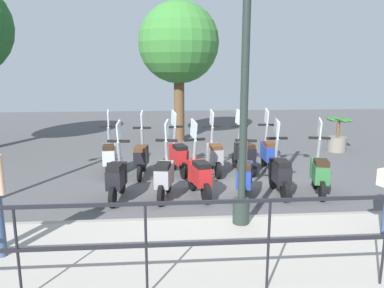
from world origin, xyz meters
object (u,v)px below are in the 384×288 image
at_px(scooter_far_3, 178,155).
at_px(scooter_far_4, 141,157).
at_px(tree_distant, 179,43).
at_px(scooter_far_2, 214,155).
at_px(scooter_near_0, 320,172).
at_px(scooter_near_4, 164,175).
at_px(scooter_near_1, 279,172).
at_px(scooter_near_5, 117,176).
at_px(scooter_far_1, 244,153).
at_px(potted_palm, 337,137).
at_px(scooter_near_2, 244,175).
at_px(scooter_near_3, 199,174).
at_px(scooter_far_5, 109,155).
at_px(scooter_far_0, 268,152).
at_px(lamp_post_near, 244,94).

xyz_separation_m(scooter_far_3, scooter_far_4, (-0.08, 0.88, 0.00)).
xyz_separation_m(tree_distant, scooter_far_2, (-4.31, -0.66, -2.86)).
xyz_separation_m(scooter_near_0, scooter_near_4, (-0.01, 3.17, 0.00)).
relative_size(scooter_near_1, scooter_near_5, 1.00).
xyz_separation_m(scooter_far_1, scooter_far_3, (-0.05, 1.63, 0.00)).
relative_size(potted_palm, scooter_near_5, 0.69).
bearing_deg(potted_palm, tree_distant, 65.82).
xyz_separation_m(scooter_near_2, scooter_near_3, (0.17, 0.88, 0.00)).
xyz_separation_m(scooter_far_4, scooter_far_5, (0.21, 0.79, 0.00)).
xyz_separation_m(potted_palm, scooter_near_2, (-3.95, 3.77, 0.04)).
bearing_deg(scooter_far_4, scooter_near_3, -137.66).
bearing_deg(scooter_near_0, scooter_far_3, 73.32).
xyz_separation_m(scooter_near_3, scooter_far_4, (1.55, 1.24, 0.00)).
bearing_deg(scooter_far_5, scooter_far_0, -94.82).
height_order(potted_palm, scooter_near_1, scooter_near_1).
bearing_deg(scooter_far_1, scooter_far_3, 77.09).
relative_size(scooter_near_0, scooter_far_4, 1.00).
xyz_separation_m(lamp_post_near, scooter_near_0, (1.64, -1.97, -1.71)).
height_order(scooter_near_0, scooter_far_5, same).
distance_m(scooter_near_4, scooter_near_5, 0.93).
bearing_deg(scooter_far_0, scooter_near_0, -161.04).
xyz_separation_m(scooter_near_2, scooter_far_2, (1.79, 0.36, 0.00)).
xyz_separation_m(scooter_near_5, scooter_far_0, (1.84, -3.55, 0.00)).
height_order(scooter_far_1, scooter_far_5, same).
bearing_deg(scooter_near_4, scooter_far_2, -25.70).
relative_size(lamp_post_near, potted_palm, 4.32).
distance_m(scooter_near_2, scooter_far_0, 2.22).
bearing_deg(scooter_near_0, scooter_far_2, 63.57).
height_order(tree_distant, scooter_far_5, tree_distant).
bearing_deg(tree_distant, lamp_post_near, -175.16).
relative_size(lamp_post_near, tree_distant, 0.97).
height_order(scooter_far_0, scooter_far_5, same).
bearing_deg(scooter_near_3, scooter_near_5, 77.42).
distance_m(scooter_near_1, scooter_far_4, 3.27).
relative_size(scooter_near_4, scooter_far_1, 1.00).
bearing_deg(lamp_post_near, scooter_near_1, -34.24).
xyz_separation_m(lamp_post_near, scooter_far_1, (3.35, -0.77, -1.71)).
bearing_deg(scooter_near_0, scooter_near_3, 103.07).
bearing_deg(scooter_near_3, scooter_far_3, -2.17).
bearing_deg(scooter_far_0, potted_palm, -52.02).
height_order(scooter_near_0, scooter_far_1, same).
bearing_deg(scooter_near_5, scooter_near_2, -86.93).
relative_size(lamp_post_near, scooter_near_0, 2.98).
distance_m(scooter_near_0, scooter_far_3, 3.28).
height_order(scooter_near_4, scooter_far_0, same).
bearing_deg(scooter_near_5, scooter_near_3, -82.33).
bearing_deg(scooter_far_3, scooter_near_1, -145.26).
height_order(scooter_near_2, scooter_far_4, same).
xyz_separation_m(potted_palm, scooter_near_4, (-3.81, 5.35, 0.04)).
height_order(scooter_near_1, scooter_far_1, same).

